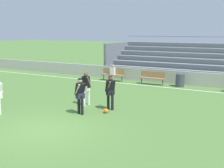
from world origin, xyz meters
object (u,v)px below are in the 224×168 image
Objects in this scene: bench_near_bin at (152,77)px; trash_bin at (180,80)px; soccer_ball at (106,111)px; bleacher_stand at (217,61)px; spectator_seated at (112,72)px; bench_far_right at (113,73)px; player_dark_wide_left at (86,85)px; player_dark_wide_right at (80,93)px; player_dark_trailing_run at (110,89)px.

bench_near_bin is 1.92m from trash_bin.
trash_bin reaches higher than soccer_ball.
bleacher_stand reaches higher than soccer_ball.
bleacher_stand is 9.63× the size of bench_near_bin.
bench_far_right is at bearing 90.00° from spectator_seated.
bench_far_right is 8.55m from soccer_ball.
bench_near_bin is at bearing 2.13° from spectator_seated.
trash_bin is 7.89m from soccer_ball.
spectator_seated reaches higher than bench_far_right.
bleacher_stand reaches higher than trash_bin.
spectator_seated is at bearing 108.14° from player_dark_wide_left.
player_dark_wide_right is at bearing -71.00° from bench_far_right.
trash_bin is at bearing 2.86° from spectator_seated.
player_dark_trailing_run is (0.55, -7.03, 0.43)m from bench_near_bin.
player_dark_wide_left reaches higher than player_dark_trailing_run.
trash_bin is at bearing 80.96° from soccer_ball.
spectator_seated is at bearing -90.00° from bench_far_right.
spectator_seated is at bearing 116.70° from soccer_ball.
bench_far_right is at bearing 109.00° from player_dark_wide_right.
spectator_seated is 8.71m from player_dark_wide_right.
bench_far_right is 5.03m from trash_bin.
bench_near_bin is 6.98m from player_dark_wide_left.
player_dark_wide_right reaches higher than soccer_ball.
soccer_ball is (0.92, 0.69, -0.87)m from player_dark_wide_right.
spectator_seated reaches higher than bench_near_bin.
player_dark_wide_right reaches higher than bench_near_bin.
bleacher_stand is 78.77× the size of soccer_ball.
bench_near_bin is 1.09× the size of player_dark_wide_right.
spectator_seated is at bearing 109.24° from player_dark_wide_right.
spectator_seated is (-0.00, -0.12, 0.16)m from bench_far_right.
player_dark_trailing_run is 1.07m from soccer_ball.
bleacher_stand is 11.70m from player_dark_trailing_run.
player_dark_trailing_run is (-3.04, -11.28, -0.42)m from bleacher_stand.
player_dark_trailing_run reaches higher than spectator_seated.
player_dark_trailing_run reaches higher than trash_bin.
spectator_seated is 0.74× the size of player_dark_trailing_run.
bleacher_stand reaches higher than bench_near_bin.
player_dark_wide_right reaches higher than trash_bin.
trash_bin is at bearing 4.07° from bench_near_bin.
soccer_ball is at bearing -79.30° from player_dark_trailing_run.
bench_near_bin is 1.10× the size of player_dark_trailing_run.
soccer_ball is at bearing -99.04° from trash_bin.
player_dark_wide_right reaches higher than bench_far_right.
player_dark_wide_left is (-0.65, 1.43, 0.03)m from player_dark_wide_right.
player_dark_trailing_run reaches higher than soccer_ball.
bench_far_right is at bearing 116.35° from soccer_ball.
player_dark_trailing_run is at bearing -100.72° from trash_bin.
player_dark_trailing_run is (3.67, -7.03, 0.43)m from bench_far_right.
bench_near_bin is 2.09× the size of trash_bin.
bench_far_right is 0.19m from spectator_seated.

